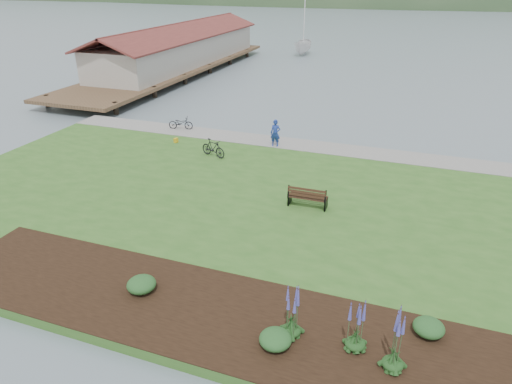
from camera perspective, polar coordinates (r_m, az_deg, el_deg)
ground at (r=23.86m, az=1.57°, el=-0.34°), size 600.00×600.00×0.00m
lawn at (r=22.08m, az=-0.07°, el=-2.02°), size 34.00×20.00×0.40m
shoreline_path at (r=29.82m, az=5.81°, el=5.87°), size 34.00×2.20×0.03m
garden_bed at (r=15.05m, az=0.55°, el=-16.25°), size 24.00×4.40×0.04m
far_hillside at (r=191.12m, az=25.56°, el=20.31°), size 580.00×80.00×38.00m
pier_pavilion at (r=55.37m, az=-9.56°, el=17.27°), size 8.00×36.00×5.40m
park_bench at (r=21.61m, az=6.45°, el=-0.59°), size 1.84×0.77×1.13m
person at (r=29.18m, az=2.44°, el=7.63°), size 0.76×0.53×2.05m
bicycle_a at (r=33.14m, az=-9.40°, el=8.50°), size 0.97×1.84×0.92m
bicycle_b at (r=27.74m, az=-5.38°, el=5.50°), size 1.06×1.87×1.08m
sailboat at (r=67.43m, az=5.87°, el=16.67°), size 9.52×9.68×24.00m
pannier at (r=30.59m, az=-9.98°, el=6.39°), size 0.24×0.31×0.29m
echium_0 at (r=14.17m, az=4.49°, el=-14.76°), size 0.62×0.62×2.02m
echium_1 at (r=14.07m, az=12.52°, el=-16.18°), size 0.62×0.62×1.96m
echium_2 at (r=13.72m, az=17.08°, el=-17.78°), size 0.62×0.62×2.10m
shrub_0 at (r=16.68m, az=-14.13°, el=-11.14°), size 1.02×1.02×0.51m
shrub_1 at (r=14.21m, az=2.44°, el=-17.90°), size 0.98×0.98×0.49m
shrub_2 at (r=15.50m, az=20.79°, el=-15.54°), size 0.96×0.96×0.48m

